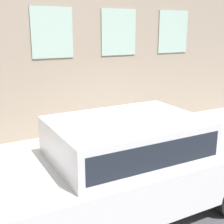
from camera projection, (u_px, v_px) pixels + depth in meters
name	position (u px, v px, depth m)	size (l,w,h in m)	color
ground_plane	(139.00, 168.00, 7.54)	(80.00, 80.00, 0.00)	#47474C
sidewalk	(110.00, 146.00, 8.76)	(2.92, 60.00, 0.13)	#9E9B93
fire_hydrant	(108.00, 144.00, 7.60)	(0.34, 0.45, 0.80)	red
person	(115.00, 127.00, 8.21)	(0.26, 0.17, 1.06)	#998466
parked_car_silver_near	(126.00, 163.00, 5.47)	(2.08, 5.32, 1.79)	black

